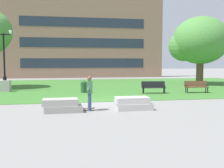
# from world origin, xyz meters

# --- Properties ---
(ground_plane) EXTENTS (140.00, 140.00, 0.00)m
(ground_plane) POSITION_xyz_m (0.00, 0.00, 0.00)
(ground_plane) COLOR gray
(grass_lawn) EXTENTS (40.00, 20.00, 0.02)m
(grass_lawn) POSITION_xyz_m (0.00, 10.00, 0.01)
(grass_lawn) COLOR #3D752D
(grass_lawn) RESTS_ON ground
(concrete_block_center) EXTENTS (1.89, 0.90, 0.64)m
(concrete_block_center) POSITION_xyz_m (-2.24, -2.68, 0.31)
(concrete_block_center) COLOR #9E9991
(concrete_block_center) RESTS_ON ground
(concrete_block_left) EXTENTS (1.83, 0.90, 0.64)m
(concrete_block_left) POSITION_xyz_m (1.26, -2.69, 0.31)
(concrete_block_left) COLOR #BCB7B2
(concrete_block_left) RESTS_ON ground
(person_skateboarder) EXTENTS (0.32, 0.60, 1.71)m
(person_skateboarder) POSITION_xyz_m (-0.91, -2.56, 0.97)
(person_skateboarder) COLOR #384C7A
(person_skateboarder) RESTS_ON ground
(skateboard) EXTENTS (1.03, 0.28, 0.14)m
(skateboard) POSITION_xyz_m (-1.16, -2.47, 0.09)
(skateboard) COLOR maroon
(skateboard) RESTS_ON ground
(park_bench_near_left) EXTENTS (1.84, 0.69, 0.90)m
(park_bench_near_left) POSITION_xyz_m (7.90, 3.36, 0.54)
(park_bench_near_left) COLOR brown
(park_bench_near_left) RESTS_ON grass_lawn
(park_bench_near_right) EXTENTS (1.85, 0.73, 0.90)m
(park_bench_near_right) POSITION_xyz_m (4.50, 3.53, 0.54)
(park_bench_near_right) COLOR black
(park_bench_near_right) RESTS_ON grass_lawn
(lamp_post_center) EXTENTS (1.32, 0.80, 5.03)m
(lamp_post_center) POSITION_xyz_m (-6.85, 6.84, 1.04)
(lamp_post_center) COLOR #ADA89E
(lamp_post_center) RESTS_ON grass_lawn
(tree_far_right) EXTENTS (6.05, 5.76, 7.05)m
(tree_far_right) POSITION_xyz_m (11.77, 10.12, 4.54)
(tree_far_right) COLOR brown
(tree_far_right) RESTS_ON grass_lawn
(trash_bin) EXTENTS (0.49, 0.49, 0.96)m
(trash_bin) POSITION_xyz_m (-0.67, 4.92, 0.50)
(trash_bin) COLOR #234C28
(trash_bin) RESTS_ON grass_lawn
(building_facade_distant) EXTENTS (24.42, 1.03, 12.89)m
(building_facade_distant) POSITION_xyz_m (0.77, 24.50, 6.43)
(building_facade_distant) COLOR #8E6B56
(building_facade_distant) RESTS_ON ground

